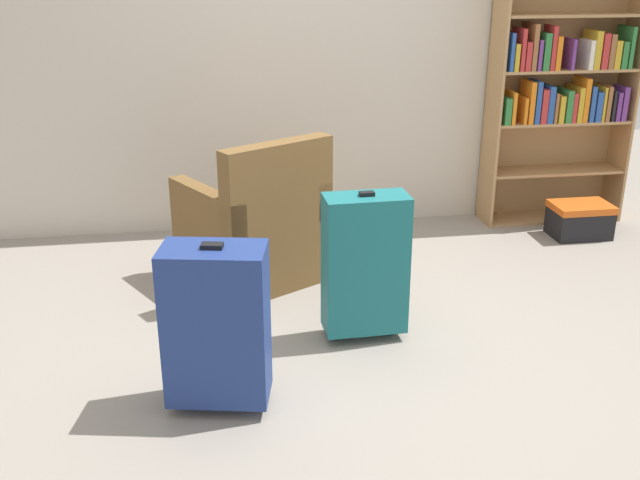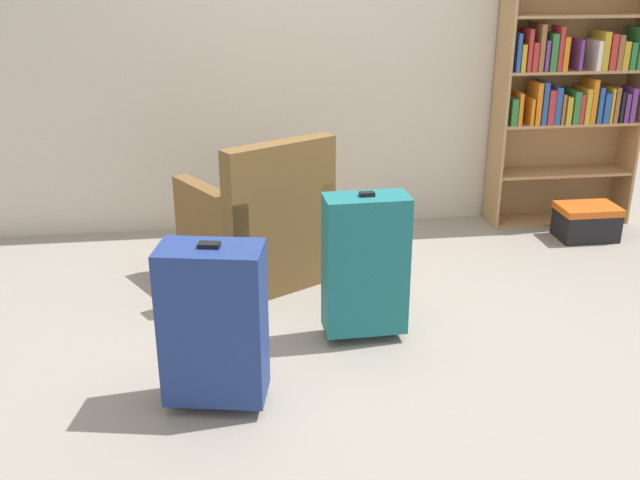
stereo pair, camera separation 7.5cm
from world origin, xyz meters
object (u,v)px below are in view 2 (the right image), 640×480
object	(u,v)px
armchair	(258,229)
suitcase_navy_blue	(214,323)
bookshelf	(567,90)
mug	(358,270)
suitcase_teal	(365,264)
storage_box	(587,221)

from	to	relation	value
armchair	suitcase_navy_blue	distance (m)	1.37
bookshelf	mug	bearing A→B (deg)	-152.62
mug	suitcase_navy_blue	xyz separation A→B (m)	(-0.86, -1.27, 0.35)
mug	suitcase_teal	distance (m)	0.84
armchair	storage_box	world-z (taller)	armchair
suitcase_navy_blue	armchair	bearing A→B (deg)	79.11
suitcase_navy_blue	suitcase_teal	bearing A→B (deg)	34.36
mug	storage_box	world-z (taller)	storage_box
bookshelf	storage_box	size ratio (longest dim) A/B	4.53
bookshelf	mug	distance (m)	2.06
armchair	bookshelf	bearing A→B (deg)	19.15
mug	storage_box	xyz separation A→B (m)	(1.70, 0.44, 0.08)
mug	storage_box	size ratio (longest dim) A/B	0.30
armchair	mug	world-z (taller)	armchair
armchair	mug	size ratio (longest dim) A/B	7.96
bookshelf	suitcase_navy_blue	bearing A→B (deg)	-139.73
suitcase_teal	bookshelf	bearing A→B (deg)	42.55
armchair	suitcase_navy_blue	size ratio (longest dim) A/B	1.24
suitcase_teal	mug	bearing A→B (deg)	82.10
storage_box	armchair	bearing A→B (deg)	-170.78
bookshelf	storage_box	distance (m)	0.93
bookshelf	mug	size ratio (longest dim) A/B	15.27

